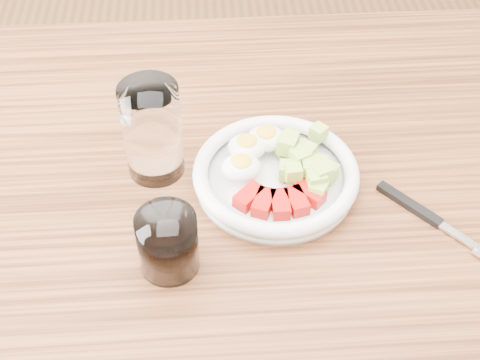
% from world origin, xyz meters
% --- Properties ---
extents(dining_table, '(1.50, 0.90, 0.77)m').
position_xyz_m(dining_table, '(0.00, 0.00, 0.67)').
color(dining_table, brown).
rests_on(dining_table, ground).
extents(bowl, '(0.23, 0.23, 0.06)m').
position_xyz_m(bowl, '(0.04, 0.03, 0.79)').
color(bowl, white).
rests_on(bowl, dining_table).
extents(fork, '(0.15, 0.17, 0.01)m').
position_xyz_m(fork, '(0.23, -0.05, 0.77)').
color(fork, black).
rests_on(fork, dining_table).
extents(water_glass, '(0.08, 0.08, 0.14)m').
position_xyz_m(water_glass, '(-0.12, 0.07, 0.84)').
color(water_glass, white).
rests_on(water_glass, dining_table).
extents(coffee_glass, '(0.07, 0.07, 0.08)m').
position_xyz_m(coffee_glass, '(-0.10, -0.10, 0.81)').
color(coffee_glass, white).
rests_on(coffee_glass, dining_table).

